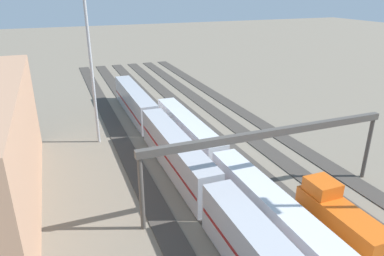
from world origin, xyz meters
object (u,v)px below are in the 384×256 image
at_px(signal_gantry, 271,140).
at_px(light_mast_1, 86,12).
at_px(train_on_track_3, 265,205).
at_px(train_on_track_4, 175,153).
at_px(train_on_track_2, 339,221).

bearing_deg(signal_gantry, light_mast_1, 33.37).
xyz_separation_m(train_on_track_3, train_on_track_4, (14.08, 5.00, 0.49)).
height_order(train_on_track_3, train_on_track_4, train_on_track_4).
height_order(train_on_track_4, train_on_track_2, same).
relative_size(train_on_track_4, signal_gantry, 2.38).
xyz_separation_m(train_on_track_3, train_on_track_2, (-4.99, -5.00, 0.04)).
bearing_deg(signal_gantry, train_on_track_2, -163.75).
xyz_separation_m(light_mast_1, signal_gantry, (-24.03, -15.83, -12.22)).
xyz_separation_m(train_on_track_4, train_on_track_2, (-19.07, -10.00, -0.44)).
bearing_deg(light_mast_1, train_on_track_2, -150.66).
height_order(light_mast_1, signal_gantry, light_mast_1).
height_order(train_on_track_2, signal_gantry, signal_gantry).
xyz_separation_m(train_on_track_4, light_mast_1, (13.54, 8.33, 17.18)).
xyz_separation_m(train_on_track_3, light_mast_1, (27.62, 13.33, 17.66)).
relative_size(train_on_track_3, light_mast_1, 2.09).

